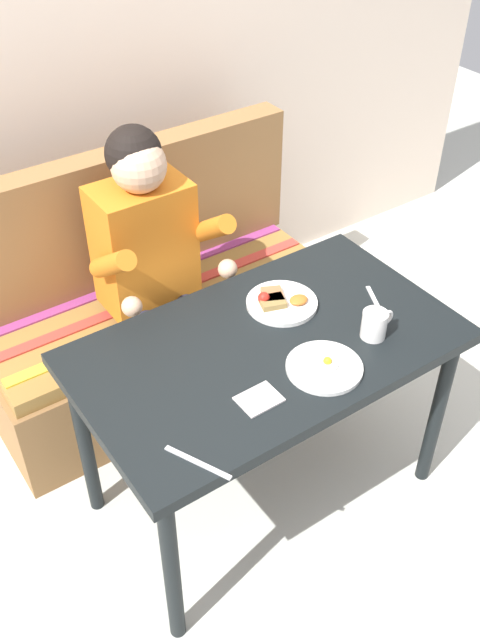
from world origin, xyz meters
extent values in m
plane|color=beige|center=(0.00, 0.00, 0.00)|extent=(8.00, 8.00, 0.00)
cube|color=beige|center=(0.00, 1.27, 1.30)|extent=(4.40, 0.10, 2.60)
cube|color=black|center=(0.00, 0.00, 0.71)|extent=(1.20, 0.70, 0.04)
cylinder|color=black|center=(-0.54, -0.29, 0.34)|extent=(0.05, 0.05, 0.69)
cylinder|color=black|center=(0.54, -0.29, 0.34)|extent=(0.05, 0.05, 0.69)
cylinder|color=black|center=(-0.54, 0.29, 0.34)|extent=(0.05, 0.05, 0.69)
cylinder|color=black|center=(0.54, 0.29, 0.34)|extent=(0.05, 0.05, 0.69)
cube|color=olive|center=(0.00, 0.72, 0.20)|extent=(1.44, 0.56, 0.40)
cube|color=olive|center=(0.00, 0.72, 0.43)|extent=(1.40, 0.52, 0.06)
cube|color=olive|center=(0.00, 0.94, 0.73)|extent=(1.44, 0.12, 0.54)
cube|color=yellow|center=(0.00, 0.58, 0.46)|extent=(1.38, 0.05, 0.01)
cube|color=#C63D33|center=(0.00, 0.72, 0.46)|extent=(1.38, 0.05, 0.01)
cube|color=#93387A|center=(0.00, 0.86, 0.46)|extent=(1.38, 0.05, 0.01)
cube|color=orange|center=(-0.07, 0.66, 0.76)|extent=(0.34, 0.22, 0.48)
sphere|color=#DBAD89|center=(-0.07, 0.64, 1.09)|extent=(0.19, 0.19, 0.19)
sphere|color=black|center=(-0.07, 0.67, 1.12)|extent=(0.19, 0.19, 0.19)
cylinder|color=orange|center=(-0.26, 0.52, 0.83)|extent=(0.07, 0.29, 0.23)
cylinder|color=orange|center=(0.12, 0.52, 0.83)|extent=(0.07, 0.29, 0.23)
sphere|color=#DBAD89|center=(-0.26, 0.40, 0.73)|extent=(0.07, 0.07, 0.07)
sphere|color=#DBAD89|center=(0.12, 0.40, 0.73)|extent=(0.07, 0.07, 0.07)
cylinder|color=#232333|center=(-0.16, 0.49, 0.52)|extent=(0.09, 0.34, 0.09)
cylinder|color=#232333|center=(-0.16, 0.32, 0.26)|extent=(0.08, 0.08, 0.52)
cube|color=black|center=(-0.16, 0.26, 0.03)|extent=(0.09, 0.20, 0.05)
cylinder|color=#232333|center=(0.01, 0.49, 0.52)|extent=(0.09, 0.34, 0.09)
cylinder|color=#232333|center=(0.01, 0.32, 0.26)|extent=(0.08, 0.08, 0.52)
cube|color=black|center=(0.01, 0.26, 0.03)|extent=(0.09, 0.20, 0.05)
cylinder|color=white|center=(0.15, 0.13, 0.74)|extent=(0.24, 0.24, 0.02)
cube|color=olive|center=(0.12, 0.13, 0.76)|extent=(0.10, 0.09, 0.02)
cube|color=#97643D|center=(0.14, 0.16, 0.76)|extent=(0.10, 0.10, 0.02)
sphere|color=red|center=(0.10, 0.16, 0.76)|extent=(0.04, 0.04, 0.04)
ellipsoid|color=#CC6623|center=(0.19, 0.09, 0.76)|extent=(0.06, 0.05, 0.02)
cylinder|color=white|center=(0.07, -0.19, 0.74)|extent=(0.23, 0.23, 0.01)
ellipsoid|color=white|center=(0.07, -0.19, 0.75)|extent=(0.09, 0.08, 0.01)
sphere|color=yellow|center=(0.08, -0.19, 0.76)|extent=(0.03, 0.03, 0.03)
cylinder|color=white|center=(0.29, -0.16, 0.78)|extent=(0.08, 0.08, 0.09)
cylinder|color=brown|center=(0.29, -0.16, 0.82)|extent=(0.07, 0.07, 0.01)
torus|color=white|center=(0.34, -0.16, 0.78)|extent=(0.05, 0.01, 0.05)
cube|color=silver|center=(-0.17, -0.19, 0.73)|extent=(0.12, 0.10, 0.01)
cube|color=silver|center=(0.42, -0.04, 0.73)|extent=(0.09, 0.16, 0.00)
cube|color=silver|center=(-0.43, -0.28, 0.73)|extent=(0.10, 0.19, 0.00)
camera|label=1|loc=(-1.01, -1.32, 2.18)|focal=39.99mm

